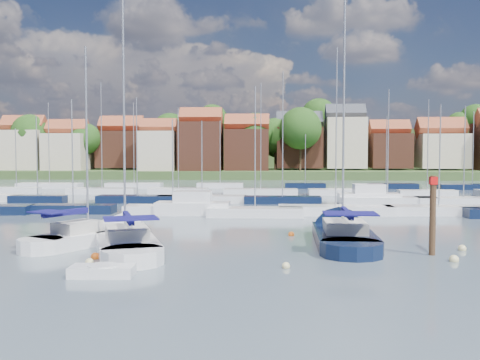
{
  "coord_description": "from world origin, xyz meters",
  "views": [
    {
      "loc": [
        1.84,
        -30.23,
        5.94
      ],
      "look_at": [
        -0.51,
        14.0,
        3.62
      ],
      "focal_mm": 40.0,
      "sensor_mm": 36.0,
      "label": 1
    }
  ],
  "objects": [
    {
      "name": "ground",
      "position": [
        0.0,
        40.0,
        0.0
      ],
      "size": [
        260.0,
        260.0,
        0.0
      ],
      "primitive_type": "plane",
      "color": "#404C58",
      "rests_on": "ground"
    },
    {
      "name": "buoy_h",
      "position": [
        13.56,
        2.41,
        0.0
      ],
      "size": [
        0.5,
        0.5,
        0.5
      ],
      "primitive_type": "sphere",
      "color": "beige",
      "rests_on": "ground"
    },
    {
      "name": "tender",
      "position": [
        -6.08,
        -5.37,
        0.25
      ],
      "size": [
        3.07,
        1.51,
        0.65
      ],
      "rotation": [
        0.0,
        0.0,
        0.04
      ],
      "color": "silver",
      "rests_on": "ground"
    },
    {
      "name": "buoy_g",
      "position": [
        7.84,
        6.88,
        0.0
      ],
      "size": [
        0.54,
        0.54,
        0.54
      ],
      "primitive_type": "sphere",
      "color": "#D85914",
      "rests_on": "ground"
    },
    {
      "name": "sailboat_navy",
      "position": [
        6.8,
        6.5,
        0.35
      ],
      "size": [
        4.07,
        13.84,
        18.91
      ],
      "rotation": [
        0.0,
        0.0,
        1.54
      ],
      "color": "black",
      "rests_on": "ground"
    },
    {
      "name": "buoy_c",
      "position": [
        -7.77,
        -1.26,
        0.0
      ],
      "size": [
        0.51,
        0.51,
        0.51
      ],
      "primitive_type": "sphere",
      "color": "#D85914",
      "rests_on": "ground"
    },
    {
      "name": "timber_piling",
      "position": [
        11.29,
        0.84,
        1.4
      ],
      "size": [
        0.4,
        0.4,
        6.84
      ],
      "color": "#4C331E",
      "rests_on": "ground"
    },
    {
      "name": "buoy_d",
      "position": [
        2.76,
        -3.08,
        0.0
      ],
      "size": [
        0.43,
        0.43,
        0.43
      ],
      "primitive_type": "sphere",
      "color": "beige",
      "rests_on": "ground"
    },
    {
      "name": "buoy_e",
      "position": [
        3.48,
        7.49,
        0.0
      ],
      "size": [
        0.43,
        0.43,
        0.43
      ],
      "primitive_type": "sphere",
      "color": "#D85914",
      "rests_on": "ground"
    },
    {
      "name": "buoy_b",
      "position": [
        -7.6,
        -2.71,
        0.0
      ],
      "size": [
        0.45,
        0.45,
        0.45
      ],
      "primitive_type": "sphere",
      "color": "beige",
      "rests_on": "ground"
    },
    {
      "name": "far_shore_town",
      "position": [
        2.23,
        132.67,
        4.61
      ],
      "size": [
        212.46,
        90.0,
        22.27
      ],
      "color": "#374D26",
      "rests_on": "ground"
    },
    {
      "name": "sailboat_centre",
      "position": [
        -7.26,
        2.78,
        0.35
      ],
      "size": [
        7.48,
        13.1,
        17.21
      ],
      "rotation": [
        0.0,
        0.0,
        1.92
      ],
      "color": "silver",
      "rests_on": "ground"
    },
    {
      "name": "buoy_f",
      "position": [
        11.93,
        -0.95,
        0.0
      ],
      "size": [
        0.53,
        0.53,
        0.53
      ],
      "primitive_type": "sphere",
      "color": "beige",
      "rests_on": "ground"
    },
    {
      "name": "marina_field",
      "position": [
        1.91,
        35.15,
        0.43
      ],
      "size": [
        79.62,
        41.41,
        15.93
      ],
      "color": "silver",
      "rests_on": "ground"
    },
    {
      "name": "sailboat_left",
      "position": [
        -9.52,
        4.07,
        0.36
      ],
      "size": [
        7.25,
        10.06,
        13.73
      ],
      "rotation": [
        0.0,
        0.0,
        1.06
      ],
      "color": "silver",
      "rests_on": "ground"
    }
  ]
}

